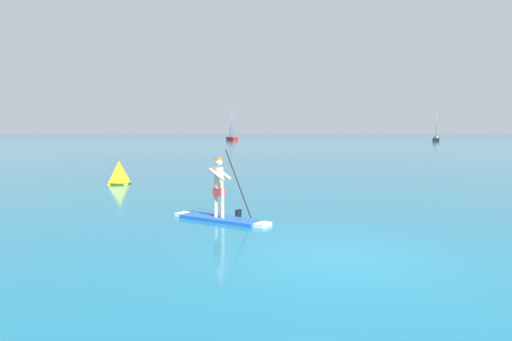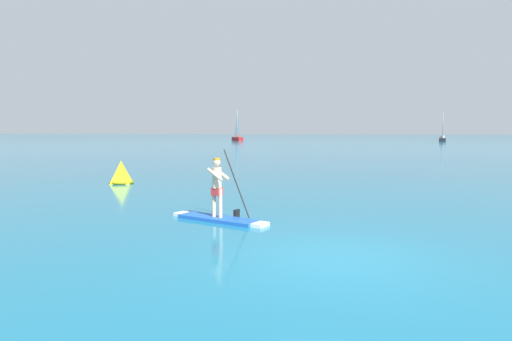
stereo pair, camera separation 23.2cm
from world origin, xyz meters
TOP-DOWN VIEW (x-y plane):
  - ground at (0.00, 0.00)m, footprint 440.00×440.00m
  - paddleboarder_mid_center at (-3.17, 3.23)m, footprint 2.95×1.62m
  - race_marker_buoy at (-9.75, 10.92)m, footprint 1.24×1.24m
  - sailboat_left_horizon at (-20.25, 88.55)m, footprint 3.23×4.16m
  - sailboat_right_horizon at (22.29, 89.13)m, footprint 1.98×4.54m

SIDE VIEW (x-z plane):
  - ground at x=0.00m, z-range 0.00..0.00m
  - paddleboarder_mid_center at x=-3.17m, z-range -0.61..1.39m
  - race_marker_buoy at x=-9.75m, z-range -0.07..0.99m
  - sailboat_right_horizon at x=22.29m, z-range -2.17..3.76m
  - sailboat_left_horizon at x=-20.25m, z-range -2.42..4.32m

